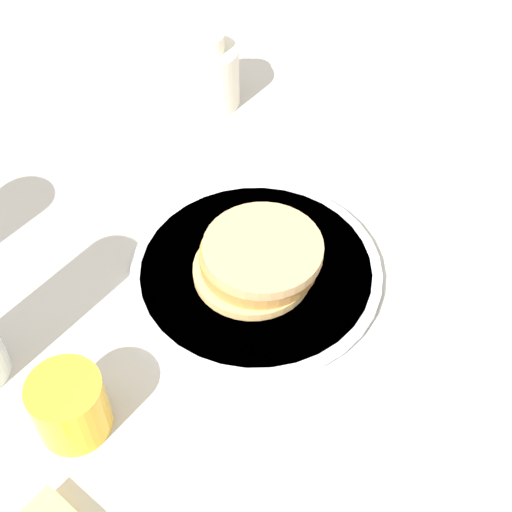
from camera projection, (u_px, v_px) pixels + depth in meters
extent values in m
plane|color=#BCB7AD|center=(244.00, 283.00, 0.79)|extent=(4.00, 4.00, 0.00)
cylinder|color=silver|center=(256.00, 272.00, 0.80)|extent=(0.26, 0.26, 0.01)
cylinder|color=silver|center=(256.00, 270.00, 0.79)|extent=(0.28, 0.28, 0.01)
cylinder|color=#E0B169|center=(252.00, 270.00, 0.78)|extent=(0.13, 0.13, 0.01)
cylinder|color=#B87D3B|center=(259.00, 258.00, 0.78)|extent=(0.13, 0.13, 0.02)
cylinder|color=tan|center=(263.00, 249.00, 0.76)|extent=(0.13, 0.13, 0.01)
cylinder|color=yellow|center=(70.00, 406.00, 0.66)|extent=(0.07, 0.07, 0.07)
cylinder|color=beige|center=(210.00, 76.00, 0.97)|extent=(0.08, 0.08, 0.08)
cylinder|color=beige|center=(208.00, 42.00, 0.93)|extent=(0.05, 0.05, 0.02)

